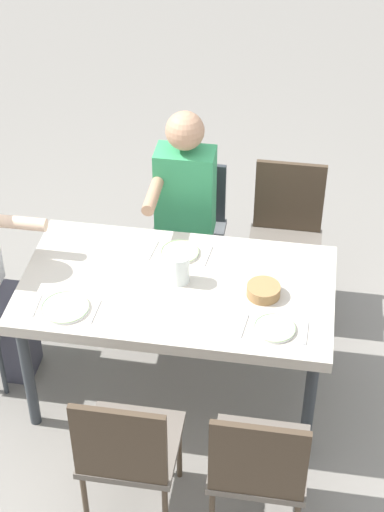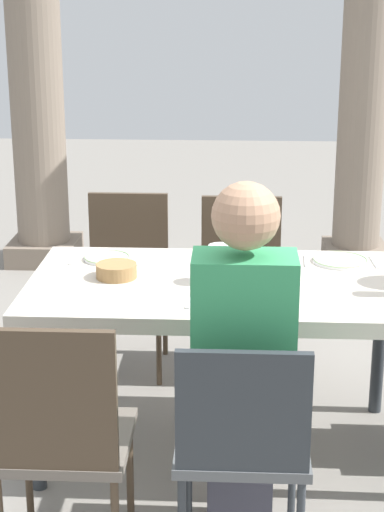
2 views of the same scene
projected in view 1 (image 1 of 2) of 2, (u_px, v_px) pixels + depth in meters
The scene contains 18 objects.
ground_plane at pixel (178, 387), 4.70m from camera, with size 16.00×16.00×0.00m, color gray.
dining_table at pixel (177, 294), 4.27m from camera, with size 1.61×0.89×0.77m.
chair_west_north at pixel (259, 464), 3.64m from camera, with size 0.44×0.44×0.91m.
chair_west_south at pixel (286, 231), 4.98m from camera, with size 0.44×0.44×0.94m.
chair_mid_north at pixel (127, 448), 3.72m from camera, with size 0.44×0.44×0.90m.
chair_mid_south at pixel (189, 224), 5.06m from camera, with size 0.44×0.44×0.89m.
diner_woman_green at pixel (183, 213), 4.79m from camera, with size 0.35×0.50×1.35m.
plate_0 at pixel (274, 328), 3.95m from camera, with size 0.20×0.20×0.02m.
fork_0 at pixel (306, 332), 3.94m from camera, with size 0.02×0.17×0.01m, color silver.
spoon_0 at pixel (243, 326), 3.98m from camera, with size 0.02×0.17×0.01m, color silver.
plate_1 at pixel (180, 252), 4.42m from camera, with size 0.21×0.21×0.02m.
fork_1 at pixel (207, 256), 4.41m from camera, with size 0.02×0.17×0.01m, color silver.
spoon_1 at pixel (152, 250), 4.44m from camera, with size 0.02×0.17×0.01m, color silver.
plate_2 at pixel (65, 307), 4.07m from camera, with size 0.24×0.24×0.02m.
fork_2 at pixel (95, 312), 4.06m from camera, with size 0.02×0.17×0.01m, color silver.
spoon_2 at pixel (36, 305), 4.09m from camera, with size 0.02×0.17×0.01m, color silver.
water_pitcher at pixel (180, 270), 4.20m from camera, with size 0.10×0.10×0.16m.
bread_basket at pixel (263, 291), 4.14m from camera, with size 0.17×0.17×0.06m, color #9E7547.
Camera 1 is at (-0.59, 3.18, 3.50)m, focal length 57.81 mm.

